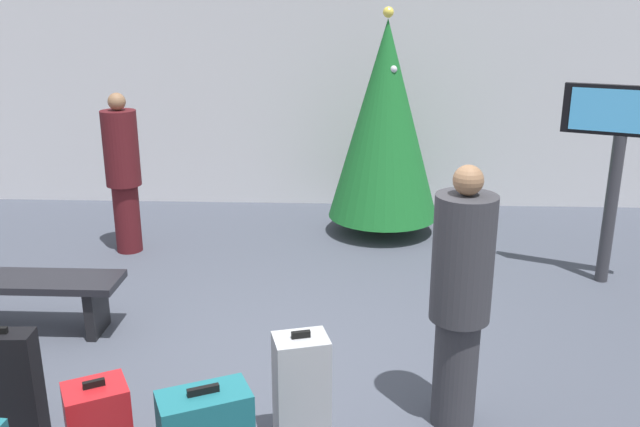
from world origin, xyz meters
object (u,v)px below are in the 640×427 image
at_px(traveller_1, 460,295).
at_px(suitcase_5, 301,392).
at_px(holiday_tree, 385,121).
at_px(flight_info_kiosk, 619,144).
at_px(waiting_bench, 20,290).
at_px(traveller_0, 123,170).
at_px(suitcase_7, 3,387).

bearing_deg(traveller_1, suitcase_5, -163.69).
bearing_deg(suitcase_5, holiday_tree, 80.69).
height_order(flight_info_kiosk, traveller_1, flight_info_kiosk).
bearing_deg(suitcase_5, waiting_bench, 149.94).
xyz_separation_m(flight_info_kiosk, traveller_1, (-1.80, -2.41, -0.46)).
distance_m(holiday_tree, waiting_bench, 4.20).
xyz_separation_m(traveller_0, traveller_1, (3.12, -3.03, -0.00)).
height_order(flight_info_kiosk, traveller_0, flight_info_kiosk).
height_order(traveller_0, traveller_1, traveller_0).
bearing_deg(traveller_0, suitcase_5, -57.05).
bearing_deg(flight_info_kiosk, traveller_1, -126.76).
height_order(suitcase_5, suitcase_7, suitcase_5).
height_order(waiting_bench, traveller_1, traveller_1).
distance_m(waiting_bench, traveller_0, 2.01).
height_order(holiday_tree, traveller_1, holiday_tree).
distance_m(traveller_1, suitcase_7, 2.88).
distance_m(flight_info_kiosk, traveller_0, 4.98).
relative_size(holiday_tree, suitcase_7, 3.33).
bearing_deg(suitcase_7, waiting_bench, 112.20).
relative_size(waiting_bench, suitcase_7, 2.14).
bearing_deg(waiting_bench, suitcase_5, -30.06).
bearing_deg(traveller_0, flight_info_kiosk, -7.13).
bearing_deg(waiting_bench, flight_info_kiosk, 14.00).
relative_size(traveller_0, suitcase_5, 2.23).
xyz_separation_m(holiday_tree, suitcase_5, (-0.67, -4.08, -0.96)).
bearing_deg(traveller_1, suitcase_7, -173.73).
height_order(holiday_tree, flight_info_kiosk, holiday_tree).
relative_size(holiday_tree, flight_info_kiosk, 1.35).
bearing_deg(traveller_0, holiday_tree, 15.27).
relative_size(flight_info_kiosk, traveller_0, 1.10).
distance_m(holiday_tree, traveller_0, 2.95).
bearing_deg(suitcase_5, suitcase_7, -179.22).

